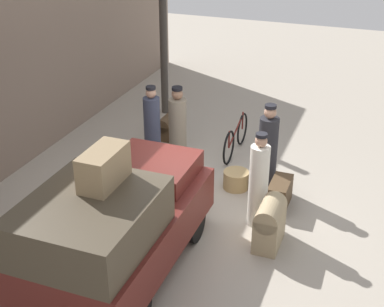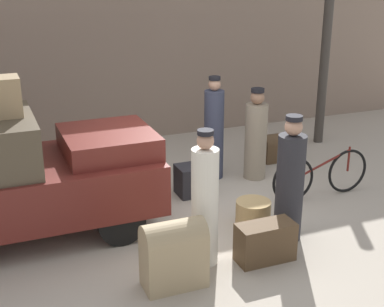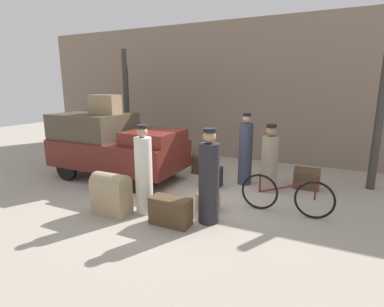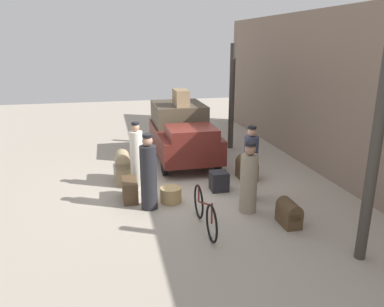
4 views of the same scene
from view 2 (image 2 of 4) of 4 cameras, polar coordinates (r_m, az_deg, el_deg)
The scene contains 15 objects.
ground_plane at distance 7.86m, azimuth -0.81°, elevation -7.18°, with size 30.00×30.00×0.00m, color #A89E8E.
station_building_facade at distance 10.99m, azimuth -8.82°, elevation 12.62°, with size 16.00×0.15×4.50m.
canopy_pillar_right at distance 11.17m, azimuth 13.99°, elevation 10.01°, with size 0.19×0.19×3.58m.
truck at distance 7.47m, azimuth -18.50°, elevation -2.02°, with size 3.52×1.72×1.71m.
bicycle at distance 8.73m, azimuth 13.59°, elevation -2.23°, with size 1.76×0.04×0.78m.
wicker_basket at distance 7.74m, azimuth 6.54°, elevation -6.30°, with size 0.50×0.50×0.35m.
conductor_in_dark_uniform at distance 9.15m, azimuth 2.35°, elevation 2.33°, with size 0.34×0.34×1.79m.
porter_standing_middle at distance 7.19m, azimuth 10.40°, elevation -3.21°, with size 0.37×0.37×1.73m.
porter_with_bicycle at distance 9.22m, azimuth 6.82°, elevation 1.66°, with size 0.38×0.38×1.59m.
porter_carrying_trunk at distance 6.49m, azimuth 1.38°, elevation -5.35°, with size 0.33×0.33×1.73m.
suitcase_small_leather at distance 6.84m, azimuth 7.82°, elevation -9.34°, with size 0.74×0.34×0.50m.
trunk_barrel_dark at distance 10.24m, azimuth 9.03°, elevation 0.69°, with size 0.59×0.34×0.53m.
suitcase_black_upright at distance 6.20m, azimuth -1.95°, elevation -10.49°, with size 0.73×0.40×0.82m.
trunk_large_brown at distance 9.27m, azimuth -6.05°, elevation -0.82°, with size 0.61×0.45×0.65m.
suitcase_tan_flat at distance 8.62m, azimuth -0.19°, elevation -2.88°, with size 0.43×0.43×0.49m.
Camera 2 is at (-2.54, -6.54, 3.54)m, focal length 50.00 mm.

